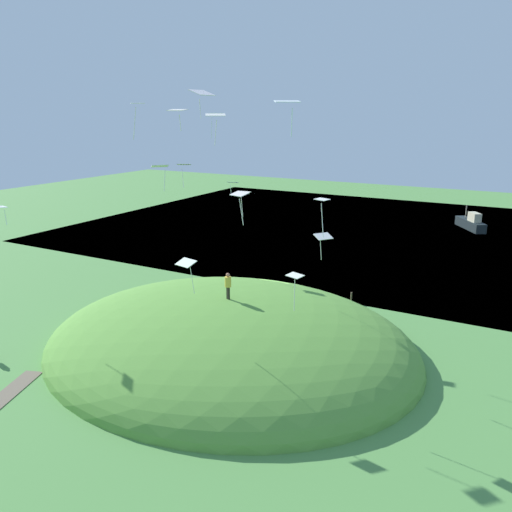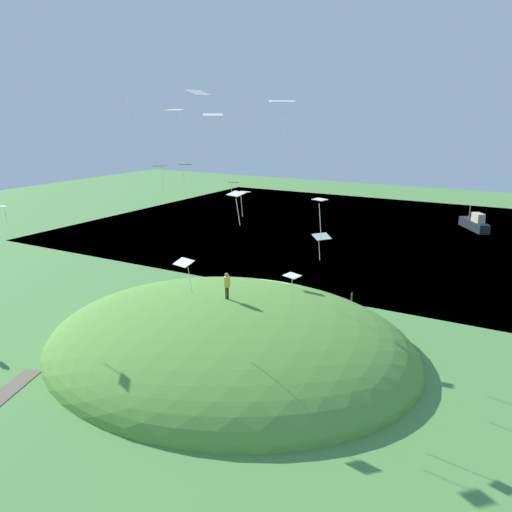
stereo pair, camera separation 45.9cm
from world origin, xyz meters
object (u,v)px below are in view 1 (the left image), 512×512
at_px(kite_14, 184,165).
at_px(kite_3, 322,203).
at_px(kite_9, 177,111).
at_px(person_near_shore, 228,283).
at_px(kite_4, 137,107).
at_px(kite_1, 202,93).
at_px(kite_13, 216,115).
at_px(kite_2, 288,103).
at_px(kite_10, 186,264).
at_px(kite_8, 295,278).
at_px(kite_11, 240,196).
at_px(kite_0, 160,167).
at_px(kite_5, 244,194).
at_px(kite_15, 1,208).
at_px(kite_7, 215,116).
at_px(kite_12, 233,183).
at_px(kite_6, 323,237).
at_px(boat_on_lake, 471,223).
at_px(mooring_post, 351,298).

bearing_deg(kite_14, kite_3, 60.14).
bearing_deg(kite_9, person_near_shore, -172.85).
bearing_deg(kite_14, kite_4, 29.85).
height_order(kite_1, kite_13, kite_1).
distance_m(kite_2, kite_10, 11.55).
bearing_deg(kite_4, kite_3, 130.16).
distance_m(kite_4, kite_8, 11.79).
bearing_deg(person_near_shore, kite_11, 150.13).
height_order(kite_0, kite_13, kite_13).
bearing_deg(kite_3, kite_5, -125.36).
distance_m(kite_2, kite_15, 21.39).
height_order(person_near_shore, kite_11, kite_11).
relative_size(kite_5, kite_9, 1.72).
bearing_deg(kite_7, kite_12, -151.46).
xyz_separation_m(kite_5, kite_6, (4.11, 7.85, -1.52)).
relative_size(kite_5, kite_8, 0.90).
distance_m(kite_5, kite_12, 7.04).
distance_m(kite_11, kite_15, 17.30).
xyz_separation_m(person_near_shore, kite_12, (-10.65, -6.06, 4.98)).
height_order(boat_on_lake, kite_15, kite_15).
bearing_deg(kite_13, boat_on_lake, 160.27).
bearing_deg(kite_15, kite_4, 88.51).
bearing_deg(kite_8, kite_9, -69.59).
distance_m(kite_9, kite_10, 8.26).
bearing_deg(kite_10, kite_1, 51.52).
height_order(kite_10, mooring_post, kite_10).
xyz_separation_m(kite_5, kite_13, (-1.38, -3.28, 5.57)).
bearing_deg(kite_11, kite_15, -87.43).
bearing_deg(kite_6, kite_13, -116.22).
bearing_deg(kite_9, kite_8, 110.41).
bearing_deg(kite_5, kite_10, 12.00).
xyz_separation_m(kite_12, kite_14, (2.09, -3.58, 1.51)).
relative_size(kite_2, kite_9, 1.34).
height_order(kite_3, kite_14, kite_14).
height_order(person_near_shore, kite_7, kite_7).
height_order(kite_13, kite_14, kite_13).
distance_m(kite_12, mooring_post, 14.01).
bearing_deg(kite_12, kite_2, 37.12).
relative_size(boat_on_lake, kite_12, 5.03).
xyz_separation_m(kite_0, kite_7, (1.18, 4.79, 2.96)).
bearing_deg(kite_12, kite_8, 41.34).
distance_m(kite_2, kite_9, 7.39).
xyz_separation_m(kite_0, mooring_post, (-14.77, 7.46, -11.70)).
bearing_deg(kite_2, kite_15, -92.47).
xyz_separation_m(kite_14, mooring_post, (-3.35, 14.24, -10.52)).
relative_size(kite_0, kite_4, 0.93).
xyz_separation_m(boat_on_lake, kite_5, (41.93, -11.26, 8.75)).
bearing_deg(kite_14, kite_1, 39.29).
bearing_deg(kite_7, kite_5, -158.48).
distance_m(kite_14, mooring_post, 18.02).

